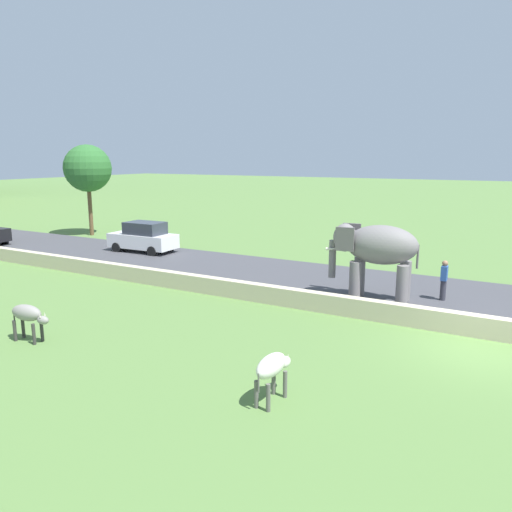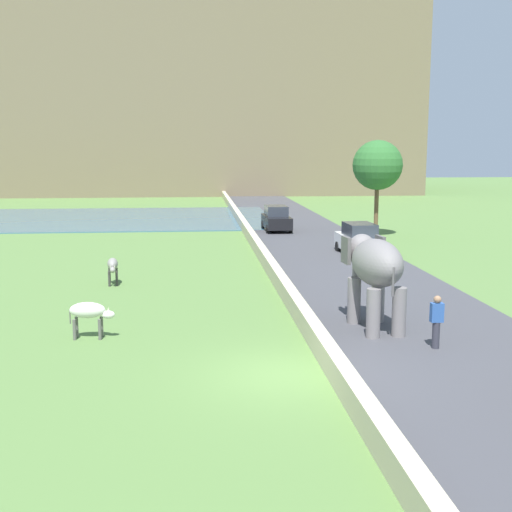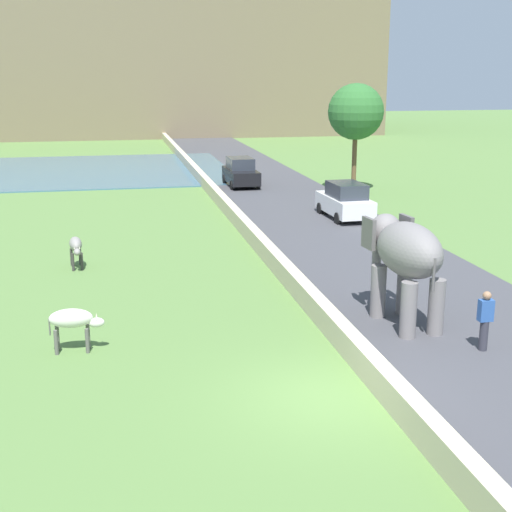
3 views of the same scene
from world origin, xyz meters
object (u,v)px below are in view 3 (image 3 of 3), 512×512
Objects in this scene: elephant at (405,255)px; person_beside_elephant at (485,320)px; cow_white at (73,321)px; car_white at (345,201)px; car_black at (241,172)px; cow_grey at (76,246)px.

elephant reaches higher than person_beside_elephant.
elephant is 2.53× the size of cow_white.
elephant is 0.87× the size of car_white.
person_beside_elephant is 0.40× the size of car_black.
person_beside_elephant reaches higher than cow_white.
car_black reaches higher than cow_white.
car_white is at bearing -73.84° from car_black.
car_black is 2.85× the size of cow_grey.
car_black is at bearing 92.48° from person_beside_elephant.
elephant is 14.87m from car_white.
person_beside_elephant is 16.96m from car_white.
car_white is 2.87× the size of cow_grey.
cow_grey is at bearing 139.40° from elephant.
cow_grey is at bearing -152.22° from car_white.
car_white reaches higher than person_beside_elephant.
car_black is at bearing 61.96° from cow_grey.
car_black reaches higher than person_beside_elephant.
elephant is 2.50× the size of cow_grey.
cow_white is (-12.18, -14.69, -0.06)m from car_white.
cow_grey is 8.15m from cow_white.
person_beside_elephant is 10.45m from cow_white.
cow_white is (-9.00, -0.21, -1.20)m from elephant.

